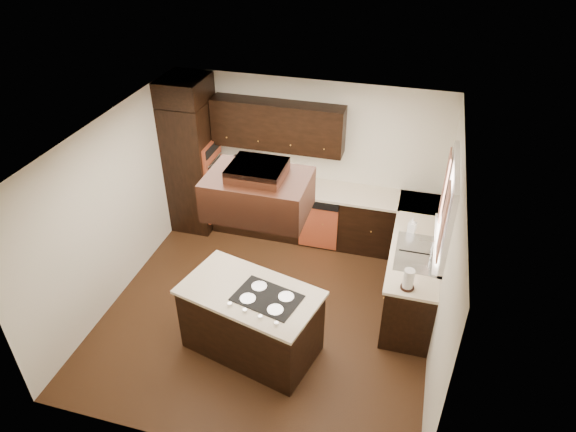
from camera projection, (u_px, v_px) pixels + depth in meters
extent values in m
cube|color=#4F2F18|center=(269.00, 310.00, 6.95)|extent=(4.20, 4.20, 0.02)
cube|color=white|center=(264.00, 140.00, 5.55)|extent=(4.20, 4.20, 0.02)
cube|color=silver|center=(308.00, 158.00, 7.94)|extent=(4.20, 0.02, 2.50)
cube|color=silver|center=(196.00, 367.00, 4.55)|extent=(4.20, 0.02, 2.50)
cube|color=silver|center=(113.00, 209.00, 6.72)|extent=(0.02, 4.20, 2.50)
cube|color=silver|center=(445.00, 263.00, 5.78)|extent=(0.02, 4.20, 2.50)
cube|color=black|center=(193.00, 166.00, 8.12)|extent=(0.65, 0.75, 2.12)
cube|color=#C5522F|center=(213.00, 165.00, 8.01)|extent=(0.05, 0.62, 0.78)
cube|color=black|center=(304.00, 212.00, 8.13)|extent=(2.93, 0.60, 0.88)
cube|color=black|center=(413.00, 266.00, 7.02)|extent=(0.60, 2.40, 0.88)
cube|color=beige|center=(305.00, 188.00, 7.87)|extent=(2.93, 0.63, 0.04)
cube|color=beige|center=(417.00, 238.00, 6.77)|extent=(0.63, 2.40, 0.04)
cube|color=black|center=(277.00, 126.00, 7.58)|extent=(2.00, 0.34, 0.72)
cube|color=#C5522F|center=(318.00, 228.00, 7.86)|extent=(0.60, 0.05, 0.72)
cube|color=white|center=(449.00, 208.00, 6.01)|extent=(0.06, 1.32, 1.12)
cube|color=white|center=(451.00, 208.00, 6.00)|extent=(0.00, 1.20, 1.00)
cube|color=beige|center=(443.00, 223.00, 5.66)|extent=(0.02, 0.34, 0.90)
cube|color=beige|center=(445.00, 186.00, 6.33)|extent=(0.02, 0.34, 0.90)
cube|color=silver|center=(417.00, 253.00, 6.47)|extent=(0.52, 0.84, 0.01)
cube|color=black|center=(251.00, 321.00, 6.14)|extent=(1.70, 1.19, 0.88)
cube|color=beige|center=(250.00, 293.00, 5.89)|extent=(1.77, 1.26, 0.04)
cube|color=black|center=(267.00, 298.00, 5.78)|extent=(0.82, 0.65, 0.01)
cube|color=black|center=(258.00, 194.00, 5.28)|extent=(1.05, 0.72, 0.42)
cube|color=black|center=(257.00, 170.00, 5.13)|extent=(0.55, 0.50, 0.13)
cylinder|color=silver|center=(238.00, 175.00, 8.07)|extent=(0.15, 0.15, 0.10)
cone|color=silver|center=(237.00, 165.00, 7.97)|extent=(0.13, 0.13, 0.26)
cube|color=black|center=(258.00, 170.00, 7.95)|extent=(0.41, 0.24, 0.33)
imported|color=white|center=(237.00, 175.00, 8.10)|extent=(0.34, 0.34, 0.07)
imported|color=white|center=(412.00, 225.00, 6.80)|extent=(0.12, 0.12, 0.22)
cylinder|color=white|center=(408.00, 279.00, 5.85)|extent=(0.15, 0.15, 0.27)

